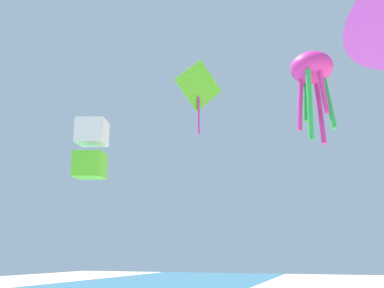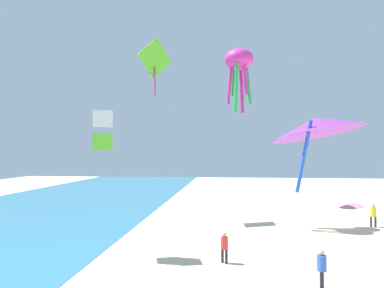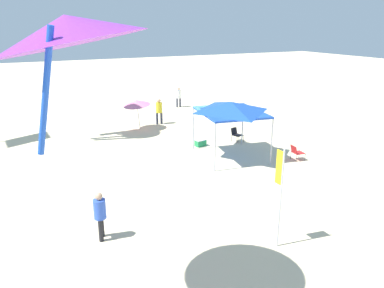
% 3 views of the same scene
% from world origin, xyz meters
% --- Properties ---
extents(beach_umbrella, '(1.83, 1.83, 2.18)m').
position_xyz_m(beach_umbrella, '(6.66, 2.30, 1.84)').
color(beach_umbrella, silver).
rests_on(beach_umbrella, ground).
extents(person_by_tent, '(0.43, 0.49, 1.83)m').
position_xyz_m(person_by_tent, '(7.33, 0.44, 1.07)').
color(person_by_tent, '#33384C').
rests_on(person_by_tent, ground).
extents(person_far_stroller, '(0.38, 0.38, 1.62)m').
position_xyz_m(person_far_stroller, '(-2.80, 11.88, 0.95)').
color(person_far_stroller, black).
rests_on(person_far_stroller, ground).
extents(person_kite_handler, '(0.43, 0.40, 1.68)m').
position_xyz_m(person_kite_handler, '(-5.90, 7.70, 0.99)').
color(person_kite_handler, black).
rests_on(person_kite_handler, ground).
extents(kite_delta_purple, '(4.32, 4.34, 2.80)m').
position_xyz_m(kite_delta_purple, '(-9.01, 8.63, 6.74)').
color(kite_delta_purple, purple).
extents(kite_box_white, '(1.36, 1.32, 2.28)m').
position_xyz_m(kite_box_white, '(-2.09, 18.78, 7.09)').
color(kite_box_white, white).
extents(kite_octopus_magenta, '(2.31, 2.31, 5.14)m').
position_xyz_m(kite_octopus_magenta, '(6.77, 10.80, 13.00)').
color(kite_octopus_magenta, '#E02D9E').
extents(kite_diamond_lime, '(2.75, 2.47, 5.18)m').
position_xyz_m(kite_diamond_lime, '(8.71, 18.04, 13.89)').
color(kite_diamond_lime, '#66D82D').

